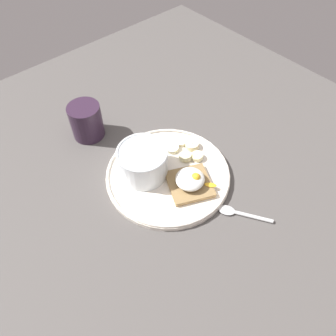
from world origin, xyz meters
The scene contains 12 objects.
ground_plane centered at (0.00, 0.00, 1.00)cm, with size 120.00×120.00×2.00cm, color #4B4745.
plate centered at (0.00, 0.00, 2.80)cm, with size 28.10×28.10×1.60cm.
oatmeal_bowl centered at (-3.79, 3.99, 6.63)cm, with size 11.22×11.22×7.09cm.
toast_slice centered at (1.27, -5.67, 3.64)cm, with size 12.13×12.13×1.14cm.
poached_egg centered at (1.36, -5.78, 5.52)cm, with size 7.35×8.04×3.16cm.
banana_slice_front centered at (8.67, 4.95, 3.58)cm, with size 3.17×3.07×1.38cm.
banana_slice_left centered at (6.00, 0.69, 3.73)cm, with size 3.63×3.76×1.73cm.
banana_slice_back centered at (8.12, -1.08, 3.69)cm, with size 3.89×3.84×1.60cm.
banana_slice_right centered at (9.71, 2.24, 3.69)cm, with size 3.92×4.02×1.62cm.
banana_slice_inner centered at (5.63, 4.83, 3.53)cm, with size 4.04×4.01×1.14cm.
coffee_mug centered at (-5.98, 23.39, 6.53)cm, with size 7.84×7.84×8.84cm.
spoon centered at (4.39, -17.16, 2.40)cm, with size 7.41×10.48×0.80cm.
Camera 1 is at (-30.11, -34.14, 61.31)cm, focal length 35.00 mm.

